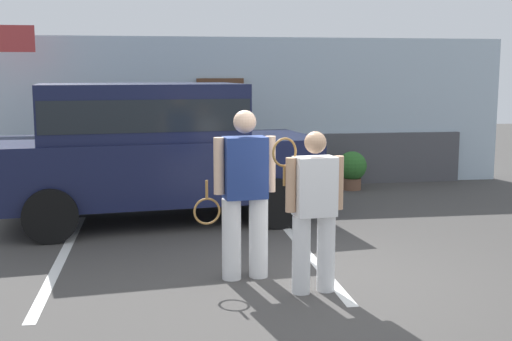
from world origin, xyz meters
TOP-DOWN VIEW (x-y plane):
  - ground_plane at (0.00, 0.00)m, footprint 40.00×40.00m
  - parking_stripe_0 at (-2.83, 1.50)m, footprint 0.12×4.40m
  - parking_stripe_1 at (0.14, 1.50)m, footprint 0.12×4.40m
  - house_frontage at (-0.00, 6.29)m, footprint 10.59×0.40m
  - parked_suv at (-1.75, 3.34)m, footprint 4.79×2.59m
  - tennis_player_man at (-0.76, 0.36)m, footprint 0.93×0.33m
  - tennis_player_woman at (-0.13, -0.21)m, footprint 0.75×0.30m
  - potted_plant_by_porch at (1.99, 5.43)m, footprint 0.56×0.56m
  - flag_pole at (-4.26, 5.34)m, footprint 0.80×0.05m

SIDE VIEW (x-z plane):
  - ground_plane at x=0.00m, z-range 0.00..0.00m
  - parking_stripe_0 at x=-2.83m, z-range 0.00..0.01m
  - parking_stripe_1 at x=0.14m, z-range 0.00..0.01m
  - potted_plant_by_porch at x=1.99m, z-range 0.04..0.77m
  - tennis_player_woman at x=-0.13m, z-range 0.04..1.68m
  - tennis_player_man at x=-0.76m, z-range 0.03..1.85m
  - parked_suv at x=-1.75m, z-range 0.12..2.17m
  - house_frontage at x=0.00m, z-range -0.09..2.79m
  - flag_pole at x=-4.26m, z-range 0.59..3.64m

